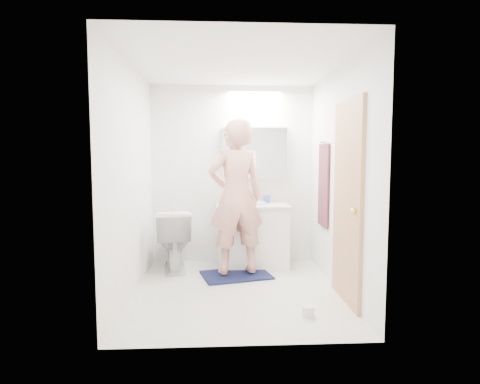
{
  "coord_description": "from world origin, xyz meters",
  "views": [
    {
      "loc": [
        -0.18,
        -4.14,
        1.45
      ],
      "look_at": [
        0.05,
        0.25,
        1.05
      ],
      "focal_mm": 29.45,
      "sensor_mm": 36.0,
      "label": 1
    }
  ],
  "objects": [
    {
      "name": "towel_hook",
      "position": [
        1.07,
        0.55,
        1.62
      ],
      "size": [
        0.07,
        0.02,
        0.02
      ],
      "primitive_type": "cylinder",
      "rotation": [
        0.0,
        1.57,
        0.0
      ],
      "color": "silver",
      "rests_on": "wall_right"
    },
    {
      "name": "soap_bottle_b",
      "position": [
        0.13,
        1.15,
        0.9
      ],
      "size": [
        0.1,
        0.1,
        0.16
      ],
      "primitive_type": "imported",
      "rotation": [
        0.0,
        0.0,
        -0.49
      ],
      "color": "#507FAB",
      "rests_on": "countertop"
    },
    {
      "name": "faucet",
      "position": [
        0.25,
        1.19,
        0.9
      ],
      "size": [
        0.02,
        0.02,
        0.16
      ],
      "primitive_type": "cylinder",
      "color": "white",
      "rests_on": "countertop"
    },
    {
      "name": "countertop",
      "position": [
        0.25,
        0.96,
        0.8
      ],
      "size": [
        0.95,
        0.58,
        0.04
      ],
      "primitive_type": "cube",
      "color": "silver",
      "rests_on": "vanity_cabinet"
    },
    {
      "name": "towel",
      "position": [
        1.08,
        0.55,
        1.1
      ],
      "size": [
        0.02,
        0.42,
        1.0
      ],
      "primitive_type": "cube",
      "color": "#14133C",
      "rests_on": "wall_right"
    },
    {
      "name": "sink_basin",
      "position": [
        0.25,
        0.99,
        0.84
      ],
      "size": [
        0.36,
        0.36,
        0.03
      ],
      "primitive_type": "cylinder",
      "color": "silver",
      "rests_on": "countertop"
    },
    {
      "name": "soap_bottle_a",
      "position": [
        -0.0,
        1.11,
        0.94
      ],
      "size": [
        0.13,
        0.13,
        0.23
      ],
      "primitive_type": "imported",
      "rotation": [
        0.0,
        0.0,
        0.75
      ],
      "color": "beige",
      "rests_on": "countertop"
    },
    {
      "name": "toilet",
      "position": [
        -0.77,
        0.85,
        0.39
      ],
      "size": [
        0.53,
        0.82,
        0.78
      ],
      "primitive_type": "imported",
      "rotation": [
        0.0,
        0.0,
        3.27
      ],
      "color": "white",
      "rests_on": "floor"
    },
    {
      "name": "toothbrush_cup",
      "position": [
        0.46,
        1.12,
        0.87
      ],
      "size": [
        0.13,
        0.13,
        0.1
      ],
      "primitive_type": "imported",
      "rotation": [
        0.0,
        0.0,
        0.27
      ],
      "color": "#3F54BE",
      "rests_on": "countertop"
    },
    {
      "name": "wall_right",
      "position": [
        1.1,
        0.0,
        1.2
      ],
      "size": [
        0.0,
        2.5,
        2.5
      ],
      "primitive_type": "plane",
      "rotation": [
        1.57,
        0.0,
        -1.57
      ],
      "color": "white",
      "rests_on": "floor"
    },
    {
      "name": "wall_front",
      "position": [
        0.0,
        -1.25,
        1.2
      ],
      "size": [
        2.5,
        0.0,
        2.5
      ],
      "primitive_type": "plane",
      "rotation": [
        -1.57,
        0.0,
        0.0
      ],
      "color": "white",
      "rests_on": "floor"
    },
    {
      "name": "toilet_paper_roll",
      "position": [
        0.62,
        -0.73,
        0.05
      ],
      "size": [
        0.11,
        0.11,
        0.1
      ],
      "primitive_type": "cylinder",
      "color": "silver",
      "rests_on": "floor"
    },
    {
      "name": "vanity_cabinet",
      "position": [
        0.25,
        0.96,
        0.39
      ],
      "size": [
        0.9,
        0.55,
        0.78
      ],
      "primitive_type": "cube",
      "color": "white",
      "rests_on": "floor"
    },
    {
      "name": "door_knob",
      "position": [
        1.04,
        -0.65,
        0.95
      ],
      "size": [
        0.06,
        0.06,
        0.06
      ],
      "primitive_type": "sphere",
      "color": "gold",
      "rests_on": "door"
    },
    {
      "name": "wall_left",
      "position": [
        -1.1,
        0.0,
        1.2
      ],
      "size": [
        0.0,
        2.5,
        2.5
      ],
      "primitive_type": "plane",
      "rotation": [
        1.57,
        0.0,
        1.57
      ],
      "color": "white",
      "rests_on": "floor"
    },
    {
      "name": "person",
      "position": [
        0.02,
        0.52,
        0.97
      ],
      "size": [
        0.76,
        0.59,
        1.85
      ],
      "primitive_type": "imported",
      "rotation": [
        0.0,
        0.0,
        3.39
      ],
      "color": "#DC9684",
      "rests_on": "bath_rug"
    },
    {
      "name": "wall_back",
      "position": [
        0.0,
        1.25,
        1.2
      ],
      "size": [
        2.5,
        0.0,
        2.5
      ],
      "primitive_type": "plane",
      "rotation": [
        1.57,
        0.0,
        0.0
      ],
      "color": "white",
      "rests_on": "floor"
    },
    {
      "name": "ceiling",
      "position": [
        0.0,
        0.0,
        2.4
      ],
      "size": [
        2.5,
        2.5,
        0.0
      ],
      "primitive_type": "plane",
      "rotation": [
        3.14,
        0.0,
        0.0
      ],
      "color": "white",
      "rests_on": "floor"
    },
    {
      "name": "door",
      "position": [
        1.08,
        -0.35,
        1.0
      ],
      "size": [
        0.04,
        0.8,
        2.0
      ],
      "primitive_type": "cube",
      "color": "tan",
      "rests_on": "wall_right"
    },
    {
      "name": "floor",
      "position": [
        0.0,
        0.0,
        0.0
      ],
      "size": [
        2.5,
        2.5,
        0.0
      ],
      "primitive_type": "plane",
      "color": "silver",
      "rests_on": "ground"
    },
    {
      "name": "medicine_cabinet",
      "position": [
        0.3,
        1.18,
        1.5
      ],
      "size": [
        0.88,
        0.14,
        0.7
      ],
      "primitive_type": "cube",
      "color": "white",
      "rests_on": "wall_back"
    },
    {
      "name": "mirror_panel",
      "position": [
        0.3,
        1.1,
        1.5
      ],
      "size": [
        0.84,
        0.01,
        0.66
      ],
      "primitive_type": "cube",
      "color": "silver",
      "rests_on": "medicine_cabinet"
    },
    {
      "name": "bath_rug",
      "position": [
        0.02,
        0.52,
        0.01
      ],
      "size": [
        0.91,
        0.73,
        0.02
      ],
      "primitive_type": "cube",
      "rotation": [
        0.0,
        0.0,
        0.25
      ],
      "color": "#13153C",
      "rests_on": "floor"
    }
  ]
}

